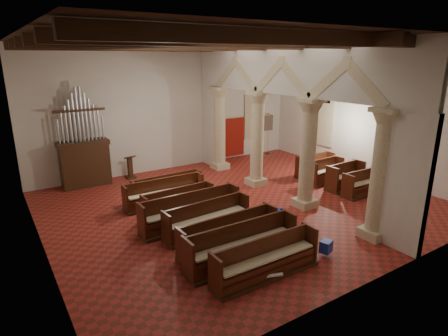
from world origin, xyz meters
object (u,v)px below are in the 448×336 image
Objects in this scene: pipe_organ at (84,155)px; lectern at (130,169)px; aisle_pew_0 at (362,187)px; processional_banner at (268,140)px; nave_pew_0 at (266,264)px.

pipe_organ is 3.95× the size of lectern.
lectern is 0.61× the size of aisle_pew_0.
processional_banner is 12.79m from nave_pew_0.
pipe_organ is at bearing 142.20° from aisle_pew_0.
pipe_organ reaches higher than processional_banner.
aisle_pew_0 is at bearing 19.59° from nave_pew_0.
pipe_organ is at bearing -174.20° from processional_banner.
lectern is at bearing 90.98° from nave_pew_0.
lectern is 8.29m from processional_banner.
pipe_organ is 10.25m from processional_banner.
nave_pew_0 is at bearing -93.95° from lectern.
aisle_pew_0 is (-1.11, -7.38, -0.46)m from processional_banner.
lectern reaches higher than nave_pew_0.
processional_banner is 7.48m from aisle_pew_0.
pipe_organ is at bearing 102.16° from nave_pew_0.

